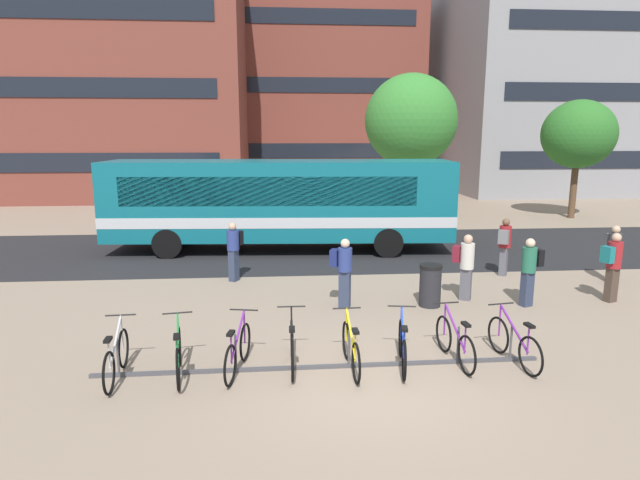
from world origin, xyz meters
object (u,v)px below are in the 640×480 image
object	(u,v)px
commuter_grey_pack_2	(613,250)
commuter_grey_pack_4	(505,243)
parked_bicycle_black_3	(292,347)
commuter_navy_pack_0	(343,268)
street_tree_0	(411,121)
city_bus	(281,201)
parked_bicycle_green_1	(179,355)
parked_bicycle_blue_5	(402,347)
parked_bicycle_silver_0	(116,358)
commuter_black_pack_1	(234,247)
street_tree_1	(579,135)
parked_bicycle_purple_6	(455,342)
parked_bicycle_yellow_4	(351,349)
commuter_teal_pack_6	(613,263)
commuter_black_pack_3	(530,267)
commuter_maroon_pack_5	(465,263)
parked_bicycle_purple_2	(238,352)
parked_bicycle_purple_7	(514,344)
trash_bin	(430,285)

from	to	relation	value
commuter_grey_pack_2	commuter_grey_pack_4	xyz separation A→B (m)	(-2.74, 0.93, 0.04)
parked_bicycle_black_3	commuter_grey_pack_2	xyz separation A→B (m)	(9.12, 4.90, 0.56)
commuter_navy_pack_0	street_tree_0	xyz separation A→B (m)	(5.21, 14.80, 3.81)
city_bus	commuter_navy_pack_0	world-z (taller)	city_bus
parked_bicycle_green_1	parked_bicycle_blue_5	size ratio (longest dim) A/B	1.00
city_bus	parked_bicycle_silver_0	distance (m)	10.56
commuter_black_pack_1	street_tree_1	world-z (taller)	street_tree_1
parked_bicycle_black_3	commuter_black_pack_1	bearing A→B (deg)	14.93
parked_bicycle_purple_6	commuter_navy_pack_0	xyz separation A→B (m)	(-1.64, 3.32, 0.59)
city_bus	street_tree_0	distance (m)	11.03
parked_bicycle_yellow_4	street_tree_0	distance (m)	19.59
parked_bicycle_green_1	commuter_teal_pack_6	bearing A→B (deg)	-80.21
commuter_black_pack_3	commuter_maroon_pack_5	distance (m)	1.50
parked_bicycle_yellow_4	commuter_navy_pack_0	world-z (taller)	commuter_navy_pack_0
parked_bicycle_blue_5	commuter_navy_pack_0	distance (m)	3.56
parked_bicycle_purple_2	street_tree_1	size ratio (longest dim) A/B	0.30
parked_bicycle_purple_2	parked_bicycle_green_1	bearing A→B (deg)	104.95
parked_bicycle_green_1	parked_bicycle_purple_7	bearing A→B (deg)	-98.52
parked_bicycle_blue_5	street_tree_0	xyz separation A→B (m)	(4.56, 18.25, 4.40)
parked_bicycle_yellow_4	commuter_black_pack_3	world-z (taller)	commuter_black_pack_3
parked_bicycle_black_3	parked_bicycle_purple_7	bearing A→B (deg)	-91.18
parked_bicycle_green_1	trash_bin	size ratio (longest dim) A/B	1.66
commuter_grey_pack_2	street_tree_0	world-z (taller)	street_tree_0
parked_bicycle_purple_6	commuter_grey_pack_2	distance (m)	7.89
city_bus	parked_bicycle_purple_6	size ratio (longest dim) A/B	7.06
parked_bicycle_yellow_4	parked_bicycle_green_1	bearing A→B (deg)	88.28
parked_bicycle_purple_6	commuter_black_pack_3	world-z (taller)	commuter_black_pack_3
commuter_navy_pack_0	commuter_grey_pack_2	bearing A→B (deg)	32.85
parked_bicycle_green_1	commuter_grey_pack_2	distance (m)	12.20
commuter_navy_pack_0	street_tree_1	distance (m)	18.62
street_tree_1	commuter_grey_pack_2	bearing A→B (deg)	-114.76
commuter_grey_pack_4	street_tree_0	distance (m)	12.86
city_bus	commuter_grey_pack_2	world-z (taller)	city_bus
city_bus	parked_bicycle_silver_0	size ratio (longest dim) A/B	7.05
commuter_black_pack_1	trash_bin	world-z (taller)	commuter_black_pack_1
parked_bicycle_yellow_4	commuter_black_pack_1	world-z (taller)	commuter_black_pack_1
city_bus	parked_bicycle_black_3	bearing A→B (deg)	-86.12
commuter_black_pack_3	trash_bin	world-z (taller)	commuter_black_pack_3
parked_bicycle_silver_0	street_tree_1	size ratio (longest dim) A/B	0.30
parked_bicycle_silver_0	commuter_maroon_pack_5	size ratio (longest dim) A/B	1.03
parked_bicycle_purple_7	commuter_grey_pack_4	distance (m)	6.44
city_bus	street_tree_1	xyz separation A→B (m)	(14.46, 6.41, 2.31)
commuter_navy_pack_0	street_tree_1	world-z (taller)	street_tree_1
parked_bicycle_purple_6	commuter_black_pack_3	size ratio (longest dim) A/B	1.03
parked_bicycle_black_3	parked_bicycle_purple_7	world-z (taller)	same
commuter_teal_pack_6	commuter_black_pack_1	bearing A→B (deg)	144.30
city_bus	commuter_black_pack_1	distance (m)	4.24
city_bus	parked_bicycle_green_1	world-z (taller)	city_bus
commuter_navy_pack_0	parked_bicycle_purple_7	bearing A→B (deg)	-30.67
parked_bicycle_blue_5	parked_bicycle_purple_2	bearing A→B (deg)	99.29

